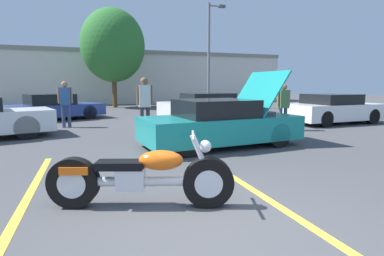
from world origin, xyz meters
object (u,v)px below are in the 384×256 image
at_px(motorcycle, 141,177).
at_px(parked_car_mid_right_row, 211,107).
at_px(light_pole, 210,51).
at_px(parked_car_mid_left_row, 53,107).
at_px(spectator_by_show_car, 65,100).
at_px(spectator_midground, 283,103).
at_px(show_car_hood_open, 221,123).
at_px(spectator_near_motorcycle, 145,100).
at_px(parked_car_right_row, 333,109).
at_px(tree_background, 113,46).

bearing_deg(motorcycle, parked_car_mid_right_row, 80.72).
distance_m(light_pole, parked_car_mid_left_row, 10.66).
distance_m(parked_car_mid_right_row, spectator_by_show_car, 6.10).
relative_size(parked_car_mid_right_row, spectator_midground, 2.96).
bearing_deg(show_car_hood_open, parked_car_mid_left_row, 115.43).
bearing_deg(spectator_near_motorcycle, parked_car_right_row, 2.23).
bearing_deg(motorcycle, show_car_hood_open, 69.89).
bearing_deg(light_pole, parked_car_right_row, -78.79).
height_order(light_pole, motorcycle, light_pole).
distance_m(motorcycle, parked_car_right_row, 10.85).
bearing_deg(show_car_hood_open, spectator_midground, 22.98).
bearing_deg(show_car_hood_open, motorcycle, -134.15).
bearing_deg(spectator_by_show_car, tree_background, 75.31).
bearing_deg(spectator_midground, light_pole, 82.14).
distance_m(tree_background, spectator_midground, 14.15).
distance_m(motorcycle, parked_car_mid_right_row, 9.99).
bearing_deg(spectator_near_motorcycle, show_car_hood_open, -58.27).
xyz_separation_m(parked_car_right_row, spectator_midground, (-3.21, -1.07, 0.38)).
height_order(tree_background, spectator_by_show_car, tree_background).
height_order(show_car_hood_open, parked_car_mid_left_row, show_car_hood_open).
relative_size(tree_background, show_car_hood_open, 1.60).
bearing_deg(spectator_midground, parked_car_mid_right_row, 106.51).
distance_m(motorcycle, parked_car_mid_left_row, 11.42).
bearing_deg(show_car_hood_open, spectator_near_motorcycle, 115.99).
bearing_deg(tree_background, motorcycle, -93.54).
distance_m(show_car_hood_open, parked_car_mid_left_row, 9.24).
height_order(light_pole, spectator_by_show_car, light_pole).
height_order(tree_background, show_car_hood_open, tree_background).
bearing_deg(spectator_by_show_car, spectator_midground, -24.35).
relative_size(parked_car_right_row, spectator_by_show_car, 2.39).
xyz_separation_m(tree_background, show_car_hood_open, (1.51, -14.68, -3.66)).
bearing_deg(parked_car_mid_left_row, parked_car_right_row, -46.51).
xyz_separation_m(light_pole, tree_background, (-6.05, 2.78, 0.44)).
relative_size(parked_car_right_row, parked_car_mid_left_row, 0.90).
distance_m(light_pole, spectator_midground, 10.66).
height_order(show_car_hood_open, spectator_midground, show_car_hood_open).
bearing_deg(light_pole, parked_car_mid_right_row, -111.80).
relative_size(show_car_hood_open, spectator_midground, 2.60).
xyz_separation_m(motorcycle, spectator_midground, (5.76, 5.02, 0.56)).
bearing_deg(motorcycle, spectator_by_show_car, 118.11).
xyz_separation_m(parked_car_mid_left_row, spectator_near_motorcycle, (3.24, -5.42, 0.53)).
bearing_deg(parked_car_right_row, parked_car_mid_left_row, 152.66).
relative_size(parked_car_mid_left_row, spectator_by_show_car, 2.65).
height_order(parked_car_mid_right_row, spectator_by_show_car, spectator_by_show_car).
bearing_deg(tree_background, show_car_hood_open, -84.14).
distance_m(show_car_hood_open, parked_car_right_row, 6.94).
relative_size(tree_background, parked_car_mid_right_row, 1.41).
xyz_separation_m(light_pole, motorcycle, (-7.16, -15.20, -3.41)).
bearing_deg(show_car_hood_open, spectator_by_show_car, 123.39).
height_order(parked_car_mid_right_row, spectator_midground, spectator_midground).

